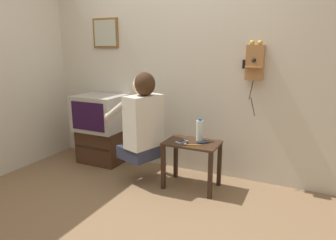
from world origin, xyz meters
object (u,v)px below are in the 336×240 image
at_px(wall_phone_antique, 255,62).
at_px(cell_phone_spare, 203,142).
at_px(television, 100,113).
at_px(framed_picture, 106,33).
at_px(person, 142,119).
at_px(toothbrush, 191,145).
at_px(cell_phone_held, 182,141).
at_px(water_bottle, 200,130).

distance_m(wall_phone_antique, cell_phone_spare, 0.98).
distance_m(television, framed_picture, 1.01).
distance_m(person, television, 0.84).
xyz_separation_m(cell_phone_spare, toothbrush, (-0.08, -0.13, 0.00)).
relative_size(wall_phone_antique, toothbrush, 4.68).
relative_size(person, toothbrush, 5.71).
bearing_deg(toothbrush, person, 68.55).
bearing_deg(framed_picture, cell_phone_spare, -15.38).
height_order(television, cell_phone_held, television).
distance_m(person, cell_phone_held, 0.49).
relative_size(cell_phone_held, water_bottle, 0.58).
bearing_deg(wall_phone_antique, cell_phone_held, -145.54).
distance_m(television, cell_phone_held, 1.25).
bearing_deg(person, water_bottle, -53.90).
relative_size(framed_picture, water_bottle, 1.57).
bearing_deg(water_bottle, framed_picture, 166.47).
relative_size(person, framed_picture, 2.51).
distance_m(water_bottle, toothbrush, 0.22).
distance_m(cell_phone_held, water_bottle, 0.23).
relative_size(person, water_bottle, 3.95).
height_order(person, framed_picture, framed_picture).
bearing_deg(person, television, 87.48).
height_order(water_bottle, toothbrush, water_bottle).
bearing_deg(wall_phone_antique, cell_phone_spare, -138.64).
height_order(television, toothbrush, television).
bearing_deg(person, cell_phone_spare, -61.02).
bearing_deg(toothbrush, framed_picture, 47.67).
distance_m(wall_phone_antique, water_bottle, 0.90).
bearing_deg(water_bottle, cell_phone_spare, -46.49).
xyz_separation_m(wall_phone_antique, water_bottle, (-0.47, -0.29, -0.71)).
bearing_deg(water_bottle, cell_phone_held, -138.57).
xyz_separation_m(television, cell_phone_held, (1.22, -0.23, -0.15)).
bearing_deg(person, framed_picture, 75.11).
distance_m(cell_phone_held, cell_phone_spare, 0.22).
xyz_separation_m(person, cell_phone_spare, (0.65, 0.13, -0.21)).
relative_size(wall_phone_antique, framed_picture, 2.06).
height_order(wall_phone_antique, water_bottle, wall_phone_antique).
bearing_deg(wall_phone_antique, television, -173.99).
bearing_deg(person, toothbrush, -72.11).
height_order(wall_phone_antique, toothbrush, wall_phone_antique).
xyz_separation_m(person, toothbrush, (0.57, -0.00, -0.21)).
distance_m(television, toothbrush, 1.39).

